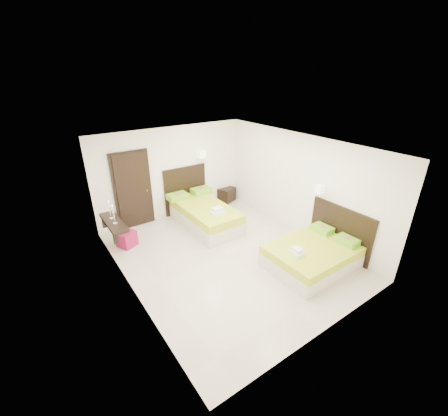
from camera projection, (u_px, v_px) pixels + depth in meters
floor at (228, 256)px, 7.07m from camera, size 5.50×5.50×0.00m
bed_single at (203, 213)px, 8.39m from camera, size 1.36×2.27×1.87m
bed_double at (314, 253)px, 6.64m from camera, size 1.90×1.61×1.57m
nightstand at (226, 194)px, 9.90m from camera, size 0.65×0.61×0.46m
ottoman at (127, 239)px, 7.39m from camera, size 0.51×0.51×0.39m
door at (133, 190)px, 8.01m from camera, size 1.02×0.15×2.14m
console_shelf at (113, 223)px, 6.83m from camera, size 0.35×1.20×0.78m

